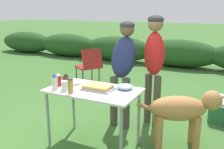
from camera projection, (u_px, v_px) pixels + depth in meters
ground_plane at (94, 145)px, 3.17m from camera, size 60.00×60.00×0.00m
shrub_hedge at (179, 53)px, 7.42m from camera, size 14.40×0.90×0.81m
folding_table at (93, 95)px, 3.01m from camera, size 1.10×0.64×0.74m
food_tray at (98, 88)px, 2.97m from camera, size 0.36×0.25×0.06m
plate_stack at (74, 82)px, 3.22m from camera, size 0.20×0.20×0.04m
mixing_bowl at (125, 87)px, 2.99m from camera, size 0.20×0.20×0.06m
paper_cup_stack at (65, 86)px, 2.92m from camera, size 0.08×0.08×0.12m
mayo_bottle at (55, 82)px, 2.97m from camera, size 0.07×0.07×0.19m
bbq_sauce_bottle at (66, 81)px, 3.00m from camera, size 0.08×0.08×0.19m
ketchup_bottle at (58, 80)px, 3.11m from camera, size 0.07×0.07×0.17m
spice_jar at (71, 86)px, 2.84m from camera, size 0.06×0.06×0.18m
standing_person_with_beanie at (123, 62)px, 3.54m from camera, size 0.36×0.47×1.51m
standing_person_in_red_jacket at (154, 58)px, 3.51m from camera, size 0.40×0.36×1.60m
dog at (183, 110)px, 3.02m from camera, size 1.02×0.59×0.73m
camp_chair_green_behind_table at (89, 64)px, 5.63m from camera, size 0.75×0.72×0.83m
cooler_box at (224, 110)px, 3.85m from camera, size 0.41×0.54×0.34m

